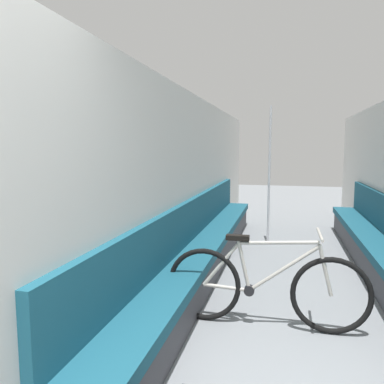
{
  "coord_description": "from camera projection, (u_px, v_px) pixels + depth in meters",
  "views": [
    {
      "loc": [
        -0.1,
        -0.85,
        1.55
      ],
      "look_at": [
        -1.06,
        3.0,
        1.08
      ],
      "focal_mm": 35.0,
      "sensor_mm": 36.0,
      "label": 1
    }
  ],
  "objects": [
    {
      "name": "wall_left",
      "position": [
        184.0,
        184.0,
        4.6
      ],
      "size": [
        0.1,
        10.34,
        2.23
      ],
      "primitive_type": "cube",
      "color": "silver",
      "rests_on": "ground"
    },
    {
      "name": "bench_seat_row_left",
      "position": [
        204.0,
        249.0,
        4.67
      ],
      "size": [
        0.44,
        6.2,
        0.92
      ],
      "color": "#3D3D42",
      "rests_on": "ground"
    },
    {
      "name": "grab_pole_near",
      "position": [
        269.0,
        178.0,
        5.97
      ],
      "size": [
        0.08,
        0.08,
        2.21
      ],
      "color": "gray",
      "rests_on": "ground"
    },
    {
      "name": "bicycle",
      "position": [
        265.0,
        287.0,
        3.23
      ],
      "size": [
        1.74,
        0.46,
        0.86
      ],
      "rotation": [
        0.0,
        0.0,
        0.33
      ],
      "color": "black",
      "rests_on": "ground"
    }
  ]
}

